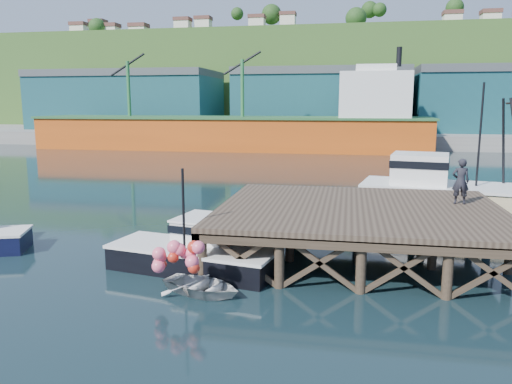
% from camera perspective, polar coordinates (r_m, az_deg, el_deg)
% --- Properties ---
extents(ground, '(300.00, 300.00, 0.00)m').
position_cam_1_polar(ground, '(23.08, -2.27, -6.30)').
color(ground, black).
rests_on(ground, ground).
extents(wharf, '(12.00, 10.00, 2.62)m').
position_cam_1_polar(wharf, '(21.88, 11.77, -2.18)').
color(wharf, brown).
rests_on(wharf, ground).
extents(far_quay, '(160.00, 40.00, 2.00)m').
position_cam_1_polar(far_quay, '(91.88, 7.53, 6.59)').
color(far_quay, gray).
rests_on(far_quay, ground).
extents(warehouse_left, '(32.00, 16.00, 9.00)m').
position_cam_1_polar(warehouse_left, '(95.36, -14.39, 9.80)').
color(warehouse_left, '#1B505A').
rests_on(warehouse_left, far_quay).
extents(warehouse_mid, '(28.00, 16.00, 9.00)m').
position_cam_1_polar(warehouse_mid, '(86.72, 7.43, 10.03)').
color(warehouse_mid, '#1B505A').
rests_on(warehouse_mid, far_quay).
extents(warehouse_right, '(30.00, 16.00, 9.00)m').
position_cam_1_polar(warehouse_right, '(90.13, 27.09, 9.02)').
color(warehouse_right, '#1B505A').
rests_on(warehouse_right, far_quay).
extents(cargo_ship, '(55.50, 10.00, 13.75)m').
position_cam_1_polar(cargo_ship, '(70.94, -0.33, 7.53)').
color(cargo_ship, '#D35213').
rests_on(cargo_ship, ground).
extents(hillside, '(220.00, 50.00, 22.00)m').
position_cam_1_polar(hillside, '(121.76, 8.45, 12.13)').
color(hillside, '#2D511E').
rests_on(hillside, ground).
extents(boat_black, '(7.05, 5.85, 4.15)m').
position_cam_1_polar(boat_black, '(20.14, -6.81, -6.58)').
color(boat_black, black).
rests_on(boat_black, ground).
extents(trawler, '(11.96, 6.10, 7.64)m').
position_cam_1_polar(trawler, '(30.40, 22.39, -0.02)').
color(trawler, beige).
rests_on(trawler, ground).
extents(dinghy, '(3.45, 2.94, 0.61)m').
position_cam_1_polar(dinghy, '(17.64, -6.17, -10.59)').
color(dinghy, silver).
rests_on(dinghy, ground).
extents(dockworker, '(0.75, 0.50, 2.02)m').
position_cam_1_polar(dockworker, '(23.68, 22.34, 1.13)').
color(dockworker, black).
rests_on(dockworker, wharf).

